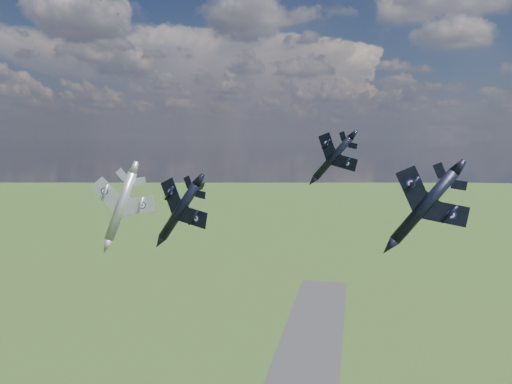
% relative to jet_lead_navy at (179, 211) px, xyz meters
% --- Properties ---
extents(jet_lead_navy, '(14.25, 17.12, 8.84)m').
position_rel_jet_lead_navy_xyz_m(jet_lead_navy, '(0.00, 0.00, 0.00)').
color(jet_lead_navy, black).
extents(jet_right_navy, '(10.80, 14.23, 7.86)m').
position_rel_jet_lead_navy_xyz_m(jet_right_navy, '(32.78, -14.02, 3.51)').
color(jet_right_navy, black).
extents(jet_high_navy, '(13.66, 16.76, 9.15)m').
position_rel_jet_lead_navy_xyz_m(jet_high_navy, '(21.05, 28.88, 6.86)').
color(jet_high_navy, black).
extents(jet_left_silver, '(14.94, 18.05, 7.11)m').
position_rel_jet_lead_navy_xyz_m(jet_left_silver, '(-11.26, 3.73, -0.07)').
color(jet_left_silver, '#9FA4AA').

